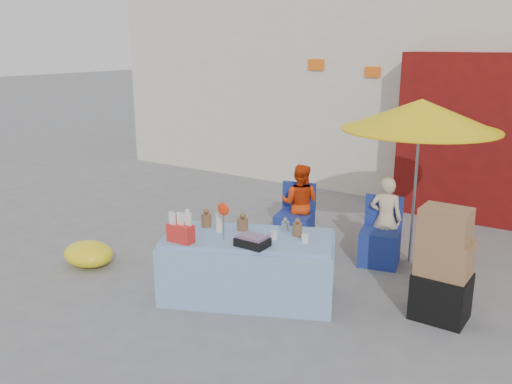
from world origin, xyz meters
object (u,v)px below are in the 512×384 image
Objects in this scene: chair_left at (294,227)px; box_stack at (443,269)px; vendor_orange at (300,203)px; vendor_beige at (385,219)px; market_table at (248,266)px; chair_right at (380,245)px; umbrella at (421,115)px.

box_stack is at bearing -37.42° from chair_left.
chair_left is at bearing 75.23° from vendor_orange.
box_stack is (1.04, -1.16, -0.01)m from vendor_beige.
market_table is 2.04m from box_stack.
chair_right is 0.33m from vendor_beige.
chair_left is 1.30m from vendor_beige.
umbrella is (1.18, 2.00, 1.52)m from market_table.
vendor_beige is 1.56m from box_stack.
chair_right is 1.49m from box_stack.
market_table reaches higher than vendor_beige.
box_stack is (2.29, -1.16, -0.02)m from vendor_orange.
chair_left is 0.72× the size of box_stack.
chair_right is 0.72× the size of box_stack.
vendor_orange is 1.01× the size of vendor_beige.
vendor_orange is at bearing -174.47° from umbrella.
chair_left and chair_right have the same top height.
box_stack reaches higher than chair_right.
market_table is 2.41× the size of chair_left.
market_table is 2.77m from umbrella.
umbrella is at bearing -166.67° from vendor_beige.
chair_left is 0.76× the size of vendor_beige.
chair_right is at bearing 75.23° from vendor_beige.
vendor_beige reaches higher than chair_right.
chair_left is 0.34m from vendor_orange.
umbrella is at bearing 29.92° from chair_right.
box_stack is at bearing -57.91° from chair_right.
vendor_beige is at bearing 40.21° from market_table.
vendor_beige is at bearing 75.23° from chair_right.
market_table is at bearing -90.84° from chair_left.
umbrella is 2.02m from box_stack.
market_table is 1.73× the size of box_stack.
vendor_beige is at bearing -153.43° from umbrella.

